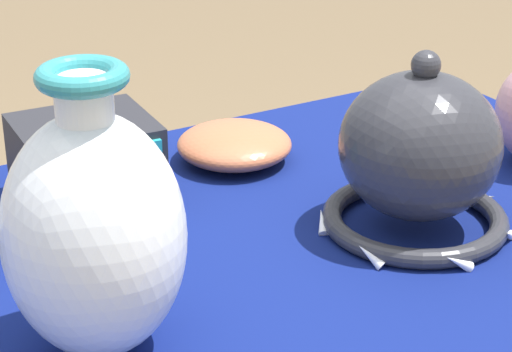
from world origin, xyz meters
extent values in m
cylinder|color=brown|center=(0.55, 0.26, 0.32)|extent=(0.04, 0.04, 0.65)
cube|color=brown|center=(0.00, 0.00, 0.66)|extent=(1.20, 0.62, 0.03)
cube|color=navy|center=(0.00, 0.00, 0.68)|extent=(1.22, 0.64, 0.01)
ellipsoid|color=white|center=(-0.15, -0.13, 0.80)|extent=(0.16, 0.16, 0.23)
cylinder|color=white|center=(-0.15, -0.13, 0.93)|extent=(0.05, 0.05, 0.04)
torus|color=teal|center=(-0.15, -0.13, 0.94)|extent=(0.08, 0.08, 0.02)
torus|color=#2D2D33|center=(0.24, -0.08, 0.70)|extent=(0.21, 0.21, 0.02)
ellipsoid|color=#2D2D33|center=(0.24, -0.08, 0.78)|extent=(0.18, 0.18, 0.16)
sphere|color=#2D2D33|center=(0.24, -0.08, 0.88)|extent=(0.03, 0.03, 0.03)
cone|color=white|center=(0.35, -0.08, 0.70)|extent=(0.01, 0.03, 0.03)
cone|color=white|center=(0.31, 0.00, 0.70)|extent=(0.03, 0.03, 0.03)
cone|color=white|center=(0.22, 0.02, 0.70)|extent=(0.04, 0.02, 0.03)
cone|color=white|center=(0.15, -0.04, 0.70)|extent=(0.03, 0.04, 0.03)
cone|color=white|center=(0.15, -0.13, 0.70)|extent=(0.03, 0.04, 0.03)
cone|color=white|center=(0.22, -0.18, 0.70)|extent=(0.04, 0.02, 0.03)
cone|color=white|center=(0.31, -0.16, 0.70)|extent=(0.03, 0.03, 0.03)
cube|color=#232328|center=(-0.05, 0.17, 0.73)|extent=(0.16, 0.14, 0.10)
cube|color=teal|center=(-0.05, 0.10, 0.73)|extent=(0.14, 0.01, 0.08)
ellipsoid|color=#BC6642|center=(0.16, 0.18, 0.71)|extent=(0.15, 0.15, 0.05)
camera|label=1|loc=(-0.41, -0.86, 1.20)|focal=70.00mm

